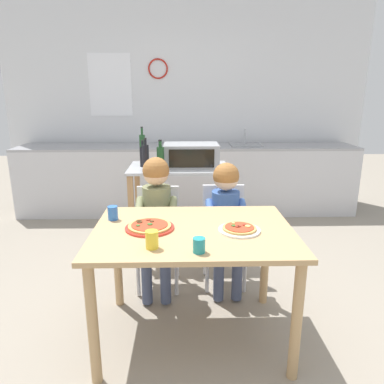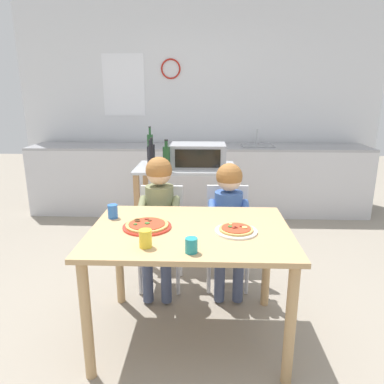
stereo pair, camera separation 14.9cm
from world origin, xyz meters
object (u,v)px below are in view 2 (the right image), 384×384
(bottle_clear_vinegar, at_px, (166,158))
(dining_chair_right, at_px, (227,228))
(bottle_tall_green_wine, at_px, (152,157))
(pizza_plate_red_rimmed, at_px, (147,226))
(bottle_slim_sauce, at_px, (150,149))
(dining_chair_left, at_px, (161,229))
(toaster_oven, at_px, (198,155))
(bottle_brown_beer, at_px, (150,156))
(child_in_blue_striped_shirt, at_px, (229,210))
(pizza_plate_white, at_px, (236,230))
(child_in_olive_shirt, at_px, (159,208))
(drinking_cup_blue, at_px, (113,211))
(drinking_cup_teal, at_px, (191,245))
(drinking_cup_yellow, at_px, (145,239))
(dining_table, at_px, (190,245))
(kitchen_island_cart, at_px, (186,195))

(bottle_clear_vinegar, distance_m, dining_chair_right, 0.84)
(bottle_tall_green_wine, height_order, pizza_plate_red_rimmed, bottle_tall_green_wine)
(bottle_slim_sauce, height_order, dining_chair_left, bottle_slim_sauce)
(toaster_oven, distance_m, bottle_brown_beer, 0.46)
(child_in_blue_striped_shirt, height_order, pizza_plate_white, child_in_blue_striped_shirt)
(bottle_slim_sauce, bearing_deg, child_in_olive_shirt, -77.96)
(dining_chair_right, bearing_deg, drinking_cup_blue, -145.45)
(bottle_clear_vinegar, bearing_deg, toaster_oven, 38.80)
(child_in_olive_shirt, height_order, child_in_blue_striped_shirt, child_in_olive_shirt)
(child_in_blue_striped_shirt, relative_size, pizza_plate_red_rimmed, 3.40)
(dining_chair_right, xyz_separation_m, drinking_cup_blue, (-0.80, -0.55, 0.32))
(drinking_cup_teal, bearing_deg, bottle_slim_sauce, 104.79)
(child_in_olive_shirt, height_order, drinking_cup_yellow, child_in_olive_shirt)
(pizza_plate_white, bearing_deg, child_in_blue_striped_shirt, 90.01)
(drinking_cup_teal, height_order, drinking_cup_blue, drinking_cup_blue)
(bottle_slim_sauce, relative_size, dining_table, 0.30)
(drinking_cup_teal, height_order, drinking_cup_yellow, drinking_cup_yellow)
(bottle_tall_green_wine, distance_m, dining_chair_right, 0.93)
(dining_chair_left, relative_size, drinking_cup_yellow, 8.28)
(pizza_plate_white, relative_size, drinking_cup_blue, 2.78)
(dining_table, height_order, drinking_cup_teal, drinking_cup_teal)
(child_in_olive_shirt, bearing_deg, bottle_brown_beer, 102.66)
(bottle_slim_sauce, relative_size, drinking_cup_teal, 4.66)
(bottle_tall_green_wine, bearing_deg, bottle_brown_beer, 101.98)
(bottle_brown_beer, height_order, drinking_cup_blue, bottle_brown_beer)
(kitchen_island_cart, distance_m, drinking_cup_blue, 1.26)
(dining_table, bearing_deg, pizza_plate_white, -8.88)
(kitchen_island_cart, height_order, drinking_cup_yellow, kitchen_island_cart)
(bottle_brown_beer, relative_size, pizza_plate_red_rimmed, 0.86)
(toaster_oven, distance_m, dining_chair_right, 0.83)
(child_in_olive_shirt, distance_m, drinking_cup_teal, 0.96)
(bottle_tall_green_wine, distance_m, dining_chair_left, 0.67)
(toaster_oven, relative_size, bottle_slim_sauce, 1.39)
(kitchen_island_cart, bearing_deg, drinking_cup_blue, -109.77)
(dining_chair_left, height_order, drinking_cup_blue, drinking_cup_blue)
(toaster_oven, relative_size, pizza_plate_red_rimmed, 1.73)
(child_in_blue_striped_shirt, bearing_deg, bottle_clear_vinegar, 136.30)
(bottle_slim_sauce, height_order, bottle_brown_beer, bottle_slim_sauce)
(bottle_clear_vinegar, relative_size, child_in_olive_shirt, 0.27)
(bottle_brown_beer, bearing_deg, drinking_cup_yellow, -82.59)
(kitchen_island_cart, bearing_deg, bottle_brown_beer, 178.23)
(drinking_cup_teal, bearing_deg, pizza_plate_white, 48.68)
(dining_chair_right, relative_size, child_in_olive_shirt, 0.76)
(child_in_olive_shirt, relative_size, pizza_plate_white, 4.22)
(bottle_brown_beer, height_order, dining_chair_right, bottle_brown_beer)
(bottle_clear_vinegar, bearing_deg, dining_table, -76.97)
(drinking_cup_teal, bearing_deg, dining_chair_left, 105.52)
(bottle_clear_vinegar, height_order, drinking_cup_teal, bottle_clear_vinegar)
(toaster_oven, height_order, dining_chair_left, toaster_oven)
(toaster_oven, relative_size, bottle_clear_vinegar, 1.79)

